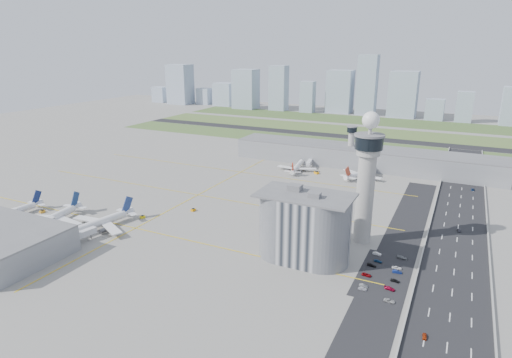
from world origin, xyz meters
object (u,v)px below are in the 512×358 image
at_px(tug_2, 143,217).
at_px(car_lot_7, 390,288).
at_px(car_lot_3, 372,265).
at_px(airplane_far_b, 363,170).
at_px(control_tower, 367,173).
at_px(car_lot_1, 364,286).
at_px(car_hw_0, 425,336).
at_px(car_lot_11, 402,258).
at_px(jet_bridge_near_1, 28,230).
at_px(car_lot_5, 377,254).
at_px(car_lot_8, 395,281).
at_px(tug_5, 370,185).
at_px(car_hw_1, 459,230).
at_px(car_lot_4, 378,261).
at_px(tug_1, 107,222).
at_px(car_hw_4, 456,166).
at_px(car_lot_0, 362,289).
at_px(jet_bridge_near_2, 70,241).
at_px(tug_0, 42,211).
at_px(tug_3, 193,210).
at_px(car_lot_2, 367,275).
at_px(car_lot_6, 389,301).
at_px(admin_building, 304,227).
at_px(airplane_near_b, 50,214).
at_px(airplane_near_a, 9,209).
at_px(car_hw_2, 473,190).
at_px(airplane_far_a, 297,164).
at_px(tug_4, 316,172).
at_px(secondary_tower, 351,142).
at_px(jet_bridge_far_0, 310,162).
at_px(car_lot_9, 397,272).
at_px(airplane_near_c, 96,219).

relative_size(tug_2, car_lot_7, 0.67).
bearing_deg(car_lot_3, airplane_far_b, 18.88).
relative_size(control_tower, car_lot_1, 18.66).
bearing_deg(car_hw_0, car_lot_11, 99.76).
xyz_separation_m(jet_bridge_near_1, car_lot_5, (165.02, 56.60, -2.21)).
height_order(car_lot_8, car_hw_0, car_lot_8).
relative_size(tug_5, car_hw_1, 0.80).
bearing_deg(car_lot_4, car_lot_8, -137.08).
relative_size(tug_1, car_hw_1, 0.91).
height_order(tug_5, car_hw_4, tug_5).
xyz_separation_m(tug_1, car_lot_0, (140.66, -5.14, -0.38)).
bearing_deg(jet_bridge_near_1, jet_bridge_near_2, -80.00).
xyz_separation_m(tug_0, tug_3, (77.73, 41.12, -0.03)).
height_order(control_tower, car_lot_2, control_tower).
xyz_separation_m(jet_bridge_near_1, car_lot_7, (175.51, 28.31, -2.23)).
xyz_separation_m(tug_5, car_lot_6, (36.56, -138.96, -0.28)).
xyz_separation_m(car_lot_3, car_lot_8, (11.29, -8.99, 0.04)).
xyz_separation_m(tug_2, car_hw_0, (154.01, -40.91, -0.25)).
height_order(admin_building, airplane_near_b, admin_building).
bearing_deg(airplane_near_a, tug_5, 133.75).
xyz_separation_m(admin_building, jet_bridge_near_2, (-104.99, -39.00, -12.45)).
xyz_separation_m(tug_1, car_lot_4, (141.82, 20.95, -0.36)).
height_order(car_lot_7, car_hw_2, car_lot_7).
xyz_separation_m(car_lot_2, car_hw_4, (27.28, 206.90, 0.04)).
bearing_deg(airplane_far_a, car_lot_1, -159.09).
relative_size(tug_0, car_hw_0, 0.85).
xyz_separation_m(car_lot_3, car_hw_4, (27.02, 197.50, 0.02)).
distance_m(jet_bridge_near_1, tug_0, 32.61).
distance_m(control_tower, car_lot_7, 57.11).
xyz_separation_m(tug_4, car_lot_8, (79.32, -136.82, -0.41)).
xyz_separation_m(car_hw_1, car_hw_2, (6.19, 78.28, -0.04)).
height_order(secondary_tower, car_lot_6, secondary_tower).
bearing_deg(car_lot_8, car_lot_4, 40.20).
xyz_separation_m(control_tower, car_lot_3, (10.15, -24.51, -34.46)).
distance_m(jet_bridge_near_2, car_lot_11, 157.17).
bearing_deg(car_hw_4, car_lot_7, -94.66).
relative_size(jet_bridge_far_0, car_lot_4, 3.87).
xyz_separation_m(car_lot_6, car_hw_0, (14.11, -16.38, -0.01)).
relative_size(tug_0, tug_1, 0.86).
xyz_separation_m(airplane_near_a, tug_4, (127.00, 161.58, -4.55)).
bearing_deg(car_hw_2, car_hw_1, -91.47).
xyz_separation_m(airplane_near_a, car_lot_9, (206.00, 32.51, -4.93)).
height_order(admin_building, car_lot_11, admin_building).
distance_m(airplane_far_b, car_lot_4, 134.15).
height_order(car_lot_8, car_lot_11, car_lot_11).
distance_m(jet_bridge_near_2, car_lot_5, 146.42).
distance_m(airplane_near_c, car_hw_1, 190.56).
height_order(car_lot_0, car_lot_6, car_lot_0).
distance_m(secondary_tower, airplane_near_b, 227.62).
bearing_deg(tug_5, jet_bridge_far_0, 157.22).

